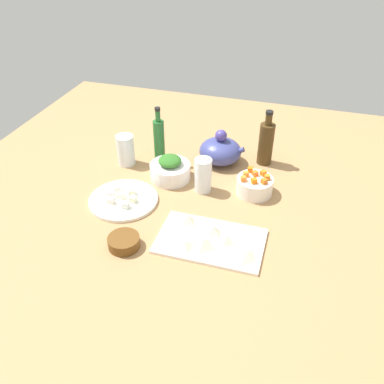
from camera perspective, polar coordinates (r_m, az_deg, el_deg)
name	(u,v)px	position (r cm, az deg, el deg)	size (l,w,h in cm)	color
tabletop	(192,207)	(145.64, 0.00, -2.07)	(190.00, 190.00, 3.00)	#AA7F51
cutting_board	(211,241)	(129.25, 2.60, -6.83)	(33.27, 20.39, 1.00)	white
plate_tofu	(123,200)	(147.43, -9.55, -1.09)	(24.53, 24.53, 1.20)	white
bowl_greens	(170,171)	(156.17, -3.05, 2.88)	(15.35, 15.35, 6.24)	white
bowl_carrots	(255,186)	(149.74, 8.72, 0.86)	(13.16, 13.16, 6.28)	white
bowl_small_side	(124,242)	(128.60, -9.48, -6.89)	(9.93, 9.93, 3.57)	brown
teapot	(220,151)	(165.30, 3.99, 5.78)	(18.38, 16.26, 14.50)	#3D4487
bottle_0	(266,142)	(165.32, 10.28, 6.82)	(5.91, 5.91, 22.70)	#463116
bottle_1	(159,140)	(164.15, -4.61, 7.25)	(4.41, 4.41, 23.54)	#24642B
drinking_glass_0	(203,175)	(147.70, 1.57, 2.36)	(6.28, 6.28, 13.06)	white
drinking_glass_1	(126,150)	(165.80, -9.24, 5.80)	(7.04, 7.04, 12.38)	white
carrot_cube_0	(246,174)	(148.29, 7.52, 2.48)	(1.80, 1.80, 1.80)	orange
carrot_cube_1	(254,181)	(145.10, 8.65, 1.54)	(1.80, 1.80, 1.80)	orange
carrot_cube_2	(264,181)	(145.48, 10.02, 1.48)	(1.80, 1.80, 1.80)	orange
carrot_cube_3	(263,173)	(149.84, 9.90, 2.62)	(1.80, 1.80, 1.80)	orange
carrot_cube_4	(255,173)	(149.20, 8.79, 2.58)	(1.80, 1.80, 1.80)	orange
carrot_cube_5	(243,179)	(145.70, 7.19, 1.84)	(1.80, 1.80, 1.80)	orange
carrot_cube_6	(267,177)	(147.79, 10.46, 2.03)	(1.80, 1.80, 1.80)	orange
carrot_cube_7	(250,170)	(151.07, 8.13, 3.11)	(1.80, 1.80, 1.80)	orange
chopped_greens_mound	(170,161)	(153.60, -3.11, 4.39)	(9.01, 8.65, 3.40)	#316D24
tofu_cube_0	(121,196)	(146.67, -9.84, -0.52)	(2.20, 2.20, 2.20)	white
tofu_cube_1	(132,192)	(147.94, -8.37, 0.01)	(2.20, 2.20, 2.20)	#EEEECB
tofu_cube_2	(133,199)	(144.33, -8.22, -1.01)	(2.20, 2.20, 2.20)	#F8F6CC
tofu_cube_3	(126,205)	(142.15, -9.26, -1.78)	(2.20, 2.20, 2.20)	white
tofu_cube_4	(111,200)	(145.07, -11.25, -1.17)	(2.20, 2.20, 2.20)	white
tofu_cube_5	(111,195)	(147.93, -11.24, -0.35)	(2.20, 2.20, 2.20)	white
tofu_cube_6	(118,189)	(150.19, -10.31, 0.40)	(2.20, 2.20, 2.20)	white
dumpling_0	(247,256)	(123.23, 7.67, -8.78)	(5.53, 4.80, 2.24)	beige
dumpling_1	(204,243)	(125.58, 1.72, -7.09)	(5.83, 5.33, 3.03)	beige
dumpling_2	(184,244)	(125.60, -1.07, -7.33)	(5.35, 4.90, 2.22)	beige
dumpling_3	(227,239)	(127.49, 4.88, -6.55)	(4.26, 3.67, 2.69)	beige
dumpling_4	(188,219)	(133.96, -0.58, -3.82)	(4.50, 4.29, 3.04)	beige
dumpling_5	(214,230)	(129.90, 3.02, -5.36)	(5.03, 4.51, 3.12)	beige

